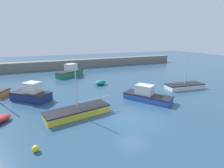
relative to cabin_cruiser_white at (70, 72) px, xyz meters
The scene contains 9 objects.
ground_plane 19.75m from the cabin_cruiser_white, 84.44° to the right, with size 120.00×120.00×0.20m, color #2D5170.
harbor_breakwater 9.23m from the cabin_cruiser_white, 78.04° to the left, with size 53.71×2.55×1.86m, color slate.
cabin_cruiser_white is the anchor object (origin of this frame).
motorboat_with_cabin 12.75m from the cabin_cruiser_white, 119.66° to the right, with size 4.62×4.49×2.15m.
sailboat_twin_hulled 19.49m from the cabin_cruiser_white, 47.19° to the right, with size 5.84×2.41×5.03m.
sailboat_short_mast 17.20m from the cabin_cruiser_white, 97.97° to the right, with size 6.45×2.99×4.17m.
motorboat_grey_hull 17.12m from the cabin_cruiser_white, 70.51° to the right, with size 4.47×5.57×1.75m.
dinghy_near_pier 8.39m from the cabin_cruiser_white, 68.02° to the right, with size 2.12×1.78×0.71m.
mooring_buoy_yellow 22.06m from the cabin_cruiser_white, 105.69° to the right, with size 0.44×0.44×0.44m, color yellow.
Camera 1 is at (-7.20, -12.22, 6.99)m, focal length 28.00 mm.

